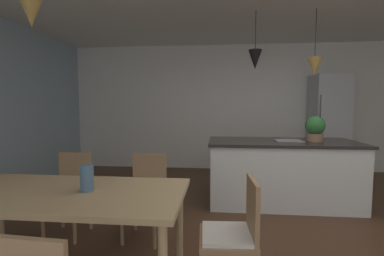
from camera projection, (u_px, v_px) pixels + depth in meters
The scene contains 13 objects.
ground_plane at pixel (300, 245), 2.73m from camera, with size 10.00×8.40×0.04m, color #4C301E.
wall_back_kitchen at pixel (257, 108), 5.86m from camera, with size 10.00×0.12×2.70m, color white.
dining_table at pixel (62, 200), 2.06m from camera, with size 1.87×0.89×0.74m.
chair_far_left at pixel (70, 191), 2.92m from camera, with size 0.41×0.41×0.87m.
chair_far_right at pixel (146, 193), 2.84m from camera, with size 0.43×0.43×0.87m.
chair_kitchen_end at pixel (234, 233), 1.95m from camera, with size 0.42×0.42×0.87m.
kitchen_island at pixel (282, 171), 3.83m from camera, with size 2.06×0.92×0.91m.
refrigerator at pixel (328, 126), 5.36m from camera, with size 0.64×0.67×2.00m.
pendant_over_table at pixel (31, 11), 1.91m from camera, with size 0.17×0.17×0.75m.
pendant_over_island_main at pixel (255, 60), 3.74m from camera, with size 0.19×0.19×0.80m.
pendant_over_island_aux at pixel (315, 66), 3.67m from camera, with size 0.20×0.20×0.90m.
potted_plant_on_island at pixel (315, 128), 3.74m from camera, with size 0.26×0.26×0.35m.
vase_on_dining_table at pixel (87, 178), 2.05m from camera, with size 0.10×0.10×0.20m.
Camera 1 is at (-0.84, -2.72, 1.39)m, focal length 25.20 mm.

